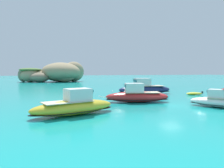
# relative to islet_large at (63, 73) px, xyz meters

# --- Properties ---
(ground_plane) EXTENTS (400.00, 400.00, 0.00)m
(ground_plane) POSITION_rel_islet_large_xyz_m (5.44, -61.99, -3.25)
(ground_plane) COLOR teal
(islet_large) EXTENTS (19.32, 20.34, 7.70)m
(islet_large) POSITION_rel_islet_large_xyz_m (0.00, 0.00, 0.00)
(islet_large) COLOR #9E8966
(islet_large) RESTS_ON ground
(islet_small) EXTENTS (13.27, 11.91, 5.17)m
(islet_small) POSITION_rel_islet_large_xyz_m (-10.45, -0.70, -0.82)
(islet_small) COLOR #84755B
(islet_small) RESTS_ON ground
(motorboat_navy) EXTENTS (9.39, 3.99, 2.68)m
(motorboat_navy) POSITION_rel_islet_large_xyz_m (8.03, -50.69, -2.35)
(motorboat_navy) COLOR navy
(motorboat_navy) RESTS_ON ground
(motorboat_red) EXTENTS (8.30, 4.53, 2.35)m
(motorboat_red) POSITION_rel_islet_large_xyz_m (2.75, -58.61, -2.46)
(motorboat_red) COLOR red
(motorboat_red) RESTS_ON ground
(motorboat_white) EXTENTS (5.07, 6.44, 2.01)m
(motorboat_white) POSITION_rel_islet_large_xyz_m (9.41, -64.98, -2.60)
(motorboat_white) COLOR white
(motorboat_white) RESTS_ON ground
(motorboat_yellow) EXTENTS (8.09, 4.27, 2.29)m
(motorboat_yellow) POSITION_rel_islet_large_xyz_m (-5.73, -63.63, -2.48)
(motorboat_yellow) COLOR yellow
(motorboat_yellow) RESTS_ON ground
(dinghy_tender) EXTENTS (2.87, 1.71, 0.58)m
(dinghy_tender) POSITION_rel_islet_large_xyz_m (15.14, -54.38, -3.02)
(dinghy_tender) COLOR yellow
(dinghy_tender) RESTS_ON ground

